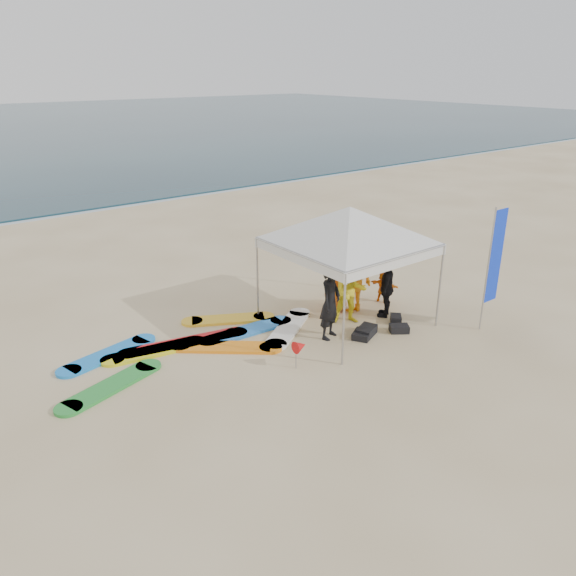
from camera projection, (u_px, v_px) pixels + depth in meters
The scene contains 13 objects.
ground at pixel (332, 391), 11.26m from camera, with size 120.00×120.00×0.00m, color beige.
shoreline_foam at pixel (55, 214), 24.65m from camera, with size 160.00×1.20×0.01m, color silver.
person_black_a at pixel (330, 302), 13.19m from camera, with size 0.66×0.43×1.81m, color black.
person_yellow at pixel (350, 291), 13.99m from camera, with size 0.83×0.65×1.71m, color yellow.
person_orange_a at pixel (354, 279), 14.65m from camera, with size 1.17×0.67×1.81m, color orange.
person_black_b at pixel (387, 288), 14.40m from camera, with size 0.91×0.38×1.55m, color black.
person_orange_b at pixel (337, 281), 14.74m from camera, with size 0.79×0.51×1.62m, color orange.
person_seated at pixel (383, 286), 15.39m from camera, with size 0.83×0.26×0.90m, color orange.
canopy_tent at pixel (350, 207), 13.26m from camera, with size 4.53×4.53×3.41m.
feather_flag at pixel (495, 258), 13.38m from camera, with size 0.53×0.04×3.09m.
marker_pennant at pixel (300, 346), 12.01m from camera, with size 0.28×0.28×0.64m.
gear_pile at pixel (377, 330), 13.68m from camera, with size 1.82×0.89×0.22m.
surfboard_spread at pixel (196, 344), 13.10m from camera, with size 6.48×2.82×0.07m.
Camera 1 is at (-6.63, -7.14, 6.08)m, focal length 35.00 mm.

